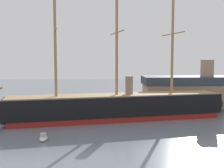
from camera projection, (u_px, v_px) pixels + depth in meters
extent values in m
cube|color=maroon|center=(117.00, 117.00, 74.09)|extent=(54.25, 18.65, 1.40)
cube|color=black|center=(117.00, 105.00, 73.81)|extent=(56.51, 19.43, 5.00)
ellipsoid|color=black|center=(12.00, 112.00, 67.90)|extent=(11.38, 9.42, 6.40)
ellipsoid|color=black|center=(205.00, 104.00, 79.84)|extent=(11.38, 9.42, 6.40)
cube|color=#9E7F5B|center=(117.00, 95.00, 73.57)|extent=(55.28, 18.55, 0.30)
cylinder|color=#A37A4C|center=(55.00, 44.00, 68.84)|extent=(0.70, 0.70, 25.98)
cylinder|color=#A37A4C|center=(55.00, 31.00, 68.56)|extent=(2.96, 13.21, 0.28)
cylinder|color=#A37A4C|center=(117.00, 45.00, 72.41)|extent=(0.70, 0.70, 25.98)
cylinder|color=#A37A4C|center=(117.00, 33.00, 72.13)|extent=(2.96, 13.21, 0.28)
cylinder|color=#A37A4C|center=(172.00, 46.00, 75.98)|extent=(0.70, 0.70, 25.98)
cylinder|color=#A37A4C|center=(173.00, 34.00, 75.70)|extent=(2.96, 13.21, 0.28)
cylinder|color=gray|center=(129.00, 86.00, 74.13)|extent=(2.00, 2.00, 5.00)
ellipsoid|color=silver|center=(43.00, 138.00, 55.45)|extent=(1.78, 3.69, 0.84)
cube|color=#B2ADA3|center=(43.00, 135.00, 55.14)|extent=(1.06, 1.17, 0.84)
cube|color=tan|center=(207.00, 68.00, 90.61)|extent=(3.20, 3.20, 5.26)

